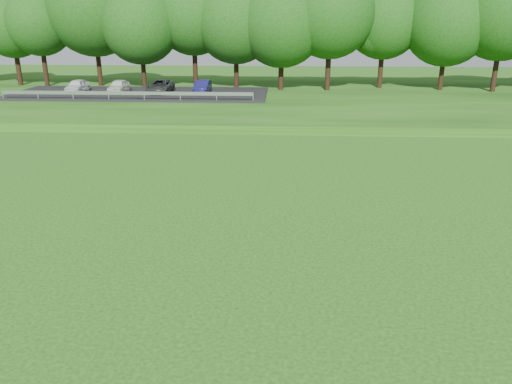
{
  "coord_description": "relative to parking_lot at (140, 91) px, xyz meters",
  "views": [
    {
      "loc": [
        -10.46,
        -14.0,
        7.5
      ],
      "look_at": [
        -11.4,
        3.66,
        1.3
      ],
      "focal_mm": 35.0,
      "sensor_mm": 36.0,
      "label": 1
    }
  ],
  "objects": [
    {
      "name": "walking_path",
      "position": [
        23.91,
        -12.79,
        -0.97
      ],
      "size": [
        130.0,
        1.6,
        0.04
      ],
      "primitive_type": "cube",
      "color": "gray",
      "rests_on": "ground"
    },
    {
      "name": "berm",
      "position": [
        23.91,
        1.21,
        -0.69
      ],
      "size": [
        130.0,
        30.0,
        0.6
      ],
      "primitive_type": "cube",
      "color": "#18430D",
      "rests_on": "ground"
    },
    {
      "name": "treeline",
      "position": [
        23.91,
        5.21,
        7.11
      ],
      "size": [
        104.0,
        7.0,
        15.0
      ],
      "primitive_type": null,
      "color": "#153D0E",
      "rests_on": "berm"
    },
    {
      "name": "parking_lot",
      "position": [
        0.0,
        0.0,
        0.0
      ],
      "size": [
        24.0,
        9.0,
        1.38
      ],
      "color": "black",
      "rests_on": "berm"
    }
  ]
}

